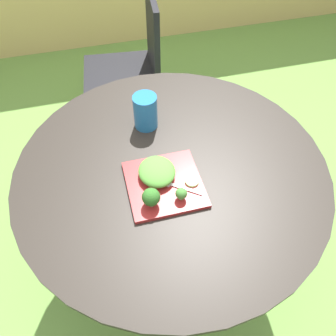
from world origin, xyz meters
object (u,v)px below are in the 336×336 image
Objects in this scene: drinking_glass at (146,113)px; fork at (175,186)px; salad_plate at (164,184)px; patio_chair at (135,60)px.

drinking_glass is 0.99× the size of fork.
salad_plate is 0.30m from drinking_glass.
fork reaches higher than salad_plate.
drinking_glass is at bearing 89.46° from salad_plate.
salad_plate is 0.04m from fork.
patio_chair reaches higher than drinking_glass.
patio_chair is at bearing 85.11° from salad_plate.
salad_plate is at bearing -94.89° from patio_chair.
fork is (-0.06, -1.11, 0.24)m from patio_chair.
drinking_glass is at bearing 95.09° from fork.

